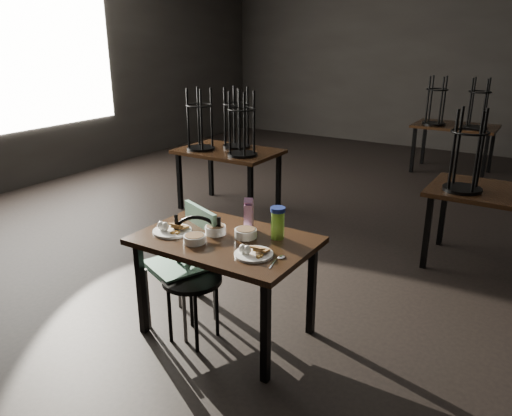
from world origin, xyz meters
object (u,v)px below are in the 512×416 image
Objects in this scene: water_bottle at (278,223)px; bentwood_chair at (195,268)px; school_chair at (188,256)px; juice_carton at (249,215)px; main_table at (225,248)px.

bentwood_chair is (-0.49, -0.31, -0.34)m from water_bottle.
bentwood_chair is 0.98× the size of school_chair.
juice_carton is 0.27× the size of school_chair.
bentwood_chair is at bearing -125.42° from juice_carton.
main_table is at bearing -148.23° from water_bottle.
main_table is 0.41m from water_bottle.
bentwood_chair reaches higher than main_table.
school_chair is at bearing 122.44° from bentwood_chair.
juice_carton is 0.25m from water_bottle.
juice_carton reaches higher than bentwood_chair.
juice_carton is 1.08× the size of water_bottle.
bentwood_chair is at bearing -145.22° from main_table.
main_table is 0.29m from juice_carton.
school_chair is (-0.63, -0.21, -0.32)m from water_bottle.
water_bottle is 0.25× the size of bentwood_chair.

